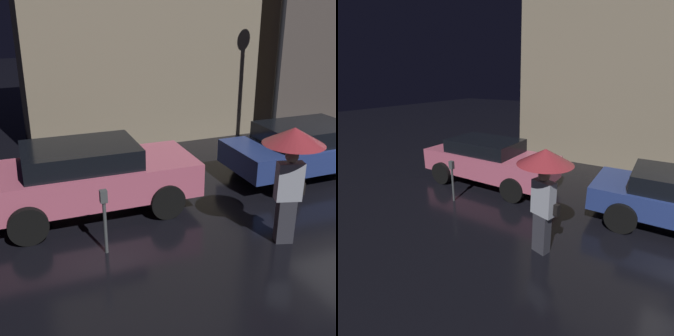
% 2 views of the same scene
% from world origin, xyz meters
% --- Properties ---
extents(parked_car_pink, '(4.32, 1.95, 1.45)m').
position_xyz_m(parked_car_pink, '(-6.26, 1.39, 0.79)').
color(parked_car_pink, '#DB6684').
rests_on(parked_car_pink, ground).
extents(parked_car_blue, '(4.20, 2.01, 1.31)m').
position_xyz_m(parked_car_blue, '(-0.80, 1.35, 0.72)').
color(parked_car_blue, navy).
rests_on(parked_car_blue, ground).
extents(pedestrian_with_umbrella, '(1.04, 1.04, 2.14)m').
position_xyz_m(pedestrian_with_umbrella, '(-3.30, -1.11, 1.67)').
color(pedestrian_with_umbrella, '#383842').
rests_on(pedestrian_with_umbrella, ground).
extents(parking_meter, '(0.12, 0.10, 1.18)m').
position_xyz_m(parking_meter, '(-6.35, -0.28, 0.74)').
color(parking_meter, '#4C5154').
rests_on(parking_meter, ground).
extents(street_lamp_near, '(0.44, 0.44, 4.76)m').
position_xyz_m(street_lamp_near, '(-0.30, 3.57, 3.34)').
color(street_lamp_near, black).
rests_on(street_lamp_near, ground).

